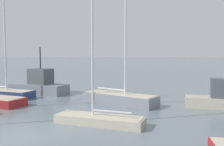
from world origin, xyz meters
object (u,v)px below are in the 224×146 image
(sailboat_7, at_px, (120,97))
(fishing_boat_1, at_px, (39,85))
(sailboat_0, at_px, (99,117))
(sailboat_2, at_px, (2,91))
(fishing_boat_0, at_px, (223,98))

(sailboat_7, height_order, fishing_boat_1, sailboat_7)
(sailboat_0, xyz_separation_m, fishing_boat_1, (-11.12, 9.79, 0.47))
(fishing_boat_1, bearing_deg, sailboat_0, -35.15)
(sailboat_2, distance_m, fishing_boat_0, 21.43)
(sailboat_7, bearing_deg, fishing_boat_1, -176.98)
(sailboat_7, xyz_separation_m, fishing_boat_0, (8.68, 1.00, 0.30))
(fishing_boat_0, bearing_deg, sailboat_2, -177.77)
(sailboat_7, bearing_deg, sailboat_2, -159.57)
(sailboat_2, bearing_deg, sailboat_7, 6.01)
(sailboat_0, relative_size, fishing_boat_0, 1.90)
(fishing_boat_0, relative_size, fishing_boat_1, 0.83)
(sailboat_2, relative_size, fishing_boat_1, 1.78)
(sailboat_2, xyz_separation_m, fishing_boat_0, (21.38, 1.44, 0.29))
(sailboat_0, height_order, sailboat_2, sailboat_2)
(sailboat_0, bearing_deg, sailboat_2, -23.90)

